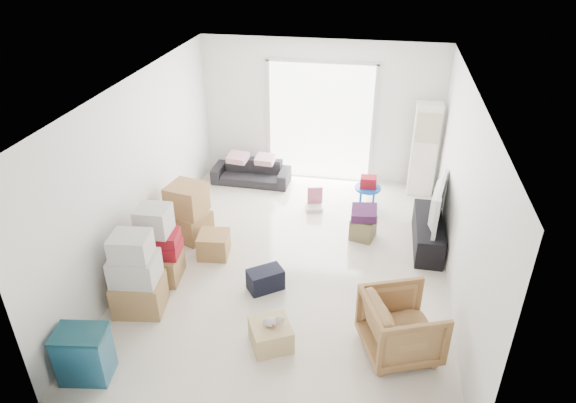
% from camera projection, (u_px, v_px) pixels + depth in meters
% --- Properties ---
extents(room_shell, '(4.98, 6.48, 3.18)m').
position_uv_depth(room_shell, '(293.00, 183.00, 7.07)').
color(room_shell, silver).
rests_on(room_shell, ground).
extents(sliding_door, '(2.10, 0.04, 2.33)m').
position_uv_depth(sliding_door, '(320.00, 118.00, 9.69)').
color(sliding_door, white).
rests_on(sliding_door, room_shell).
extents(ac_tower, '(0.45, 0.30, 1.75)m').
position_uv_depth(ac_tower, '(424.00, 150.00, 9.27)').
color(ac_tower, white).
rests_on(ac_tower, room_shell).
extents(tv_console, '(0.41, 1.37, 0.46)m').
position_uv_depth(tv_console, '(428.00, 233.00, 8.04)').
color(tv_console, black).
rests_on(tv_console, room_shell).
extents(television, '(0.85, 1.23, 0.15)m').
position_uv_depth(television, '(430.00, 216.00, 7.89)').
color(television, black).
rests_on(television, tv_console).
extents(sofa, '(1.50, 0.46, 0.58)m').
position_uv_depth(sofa, '(251.00, 169.00, 9.94)').
color(sofa, '#232227').
rests_on(sofa, room_shell).
extents(pillow_left, '(0.45, 0.38, 0.13)m').
position_uv_depth(pillow_left, '(237.00, 152.00, 9.77)').
color(pillow_left, '#EDACB7').
rests_on(pillow_left, sofa).
extents(pillow_right, '(0.35, 0.29, 0.11)m').
position_uv_depth(pillow_right, '(265.00, 154.00, 9.71)').
color(pillow_right, '#EDACB7').
rests_on(pillow_right, sofa).
extents(armchair, '(1.02, 1.05, 0.85)m').
position_uv_depth(armchair, '(402.00, 323.00, 5.96)').
color(armchair, '#A47A49').
rests_on(armchair, room_shell).
extents(storage_bins, '(0.62, 0.47, 0.65)m').
position_uv_depth(storage_bins, '(84.00, 354.00, 5.67)').
color(storage_bins, navy).
rests_on(storage_bins, room_shell).
extents(box_stack_a, '(0.70, 0.61, 1.15)m').
position_uv_depth(box_stack_a, '(136.00, 277.00, 6.58)').
color(box_stack_a, '#936742').
rests_on(box_stack_a, room_shell).
extents(box_stack_b, '(0.66, 0.62, 1.16)m').
position_uv_depth(box_stack_b, '(158.00, 248.00, 7.18)').
color(box_stack_b, '#936742').
rests_on(box_stack_b, room_shell).
extents(box_stack_c, '(0.78, 0.72, 0.93)m').
position_uv_depth(box_stack_c, '(188.00, 212.00, 8.16)').
color(box_stack_c, '#936742').
rests_on(box_stack_c, room_shell).
extents(loose_box, '(0.49, 0.49, 0.37)m').
position_uv_depth(loose_box, '(214.00, 245.00, 7.83)').
color(loose_box, '#936742').
rests_on(loose_box, room_shell).
extents(duffel_bag, '(0.56, 0.52, 0.31)m').
position_uv_depth(duffel_bag, '(265.00, 279.00, 7.13)').
color(duffel_bag, black).
rests_on(duffel_bag, room_shell).
extents(ottoman, '(0.44, 0.44, 0.36)m').
position_uv_depth(ottoman, '(363.00, 228.00, 8.25)').
color(ottoman, olive).
rests_on(ottoman, room_shell).
extents(blanket, '(0.40, 0.40, 0.14)m').
position_uv_depth(blanket, '(364.00, 215.00, 8.13)').
color(blanket, '#411B44').
rests_on(blanket, ottoman).
extents(kids_table, '(0.46, 0.46, 0.60)m').
position_uv_depth(kids_table, '(368.00, 186.00, 9.02)').
color(kids_table, blue).
rests_on(kids_table, room_shell).
extents(toy_walker, '(0.35, 0.32, 0.39)m').
position_uv_depth(toy_walker, '(314.00, 203.00, 9.12)').
color(toy_walker, silver).
rests_on(toy_walker, room_shell).
extents(wood_crate, '(0.62, 0.62, 0.31)m').
position_uv_depth(wood_crate, '(271.00, 335.00, 6.18)').
color(wood_crate, tan).
rests_on(wood_crate, room_shell).
extents(plush_bunny, '(0.25, 0.15, 0.13)m').
position_uv_depth(plush_bunny, '(273.00, 321.00, 6.08)').
color(plush_bunny, '#B2ADA8').
rests_on(plush_bunny, wood_crate).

